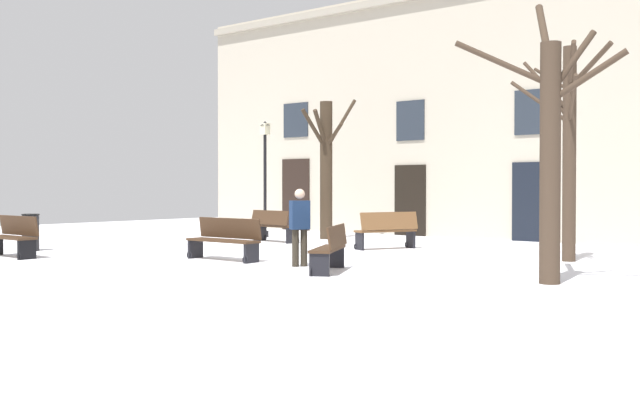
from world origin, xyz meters
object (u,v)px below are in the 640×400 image
object	(u,v)px
bench_near_center_tree	(387,230)
tree_left_of_center	(568,142)
streetlamp	(265,166)
bench_near_lamp	(274,226)
bench_back_to_back_left	(331,248)
person_crossing_plaza	(300,224)
tree_near_facade	(550,148)
tree_center	(326,166)
litter_bin	(31,232)
bench_far_corner	(225,239)
bench_back_to_back_right	(13,236)

from	to	relation	value
bench_near_center_tree	tree_left_of_center	bearing A→B (deg)	113.13
streetlamp	bench_near_lamp	world-z (taller)	streetlamp
bench_back_to_back_left	person_crossing_plaza	bearing A→B (deg)	-136.05
tree_left_of_center	bench_back_to_back_left	distance (m)	5.89
tree_near_facade	tree_left_of_center	xyz separation A→B (m)	(-1.19, 3.84, 0.31)
tree_center	bench_near_center_tree	size ratio (longest dim) A/B	2.55
tree_near_facade	litter_bin	xyz separation A→B (m)	(-12.58, -2.09, -1.78)
litter_bin	tree_center	bearing A→B (deg)	69.51
bench_far_corner	tree_left_of_center	bearing A→B (deg)	37.20
bench_near_center_tree	bench_near_lamp	distance (m)	3.92
bench_far_corner	tree_center	bearing A→B (deg)	110.49
bench_back_to_back_right	bench_near_lamp	bearing A→B (deg)	79.99
tree_center	bench_far_corner	bearing A→B (deg)	-69.30
tree_center	bench_far_corner	distance (m)	7.28
bench_back_to_back_left	streetlamp	bearing A→B (deg)	-156.72
tree_center	tree_left_of_center	bearing A→B (deg)	-14.08
tree_center	bench_near_center_tree	world-z (taller)	tree_center
tree_center	bench_far_corner	size ratio (longest dim) A/B	2.24
tree_center	tree_left_of_center	world-z (taller)	tree_left_of_center
litter_bin	tree_near_facade	bearing A→B (deg)	9.44
streetlamp	bench_far_corner	distance (m)	7.75
bench_near_center_tree	bench_back_to_back_left	size ratio (longest dim) A/B	1.04
tree_left_of_center	bench_far_corner	bearing A→B (deg)	-142.60
tree_near_facade	person_crossing_plaza	xyz separation A→B (m)	(-4.96, -0.60, -1.39)
bench_back_to_back_right	litter_bin	bearing A→B (deg)	138.35
tree_center	streetlamp	size ratio (longest dim) A/B	1.17
bench_far_corner	tree_near_facade	bearing A→B (deg)	5.16
bench_back_to_back_left	person_crossing_plaza	size ratio (longest dim) A/B	1.04
tree_near_facade	streetlamp	xyz separation A→B (m)	(-11.60, 5.36, 0.01)
bench_near_center_tree	bench_near_lamp	size ratio (longest dim) A/B	1.01
bench_near_center_tree	bench_back_to_back_left	distance (m)	5.39
bench_far_corner	person_crossing_plaza	xyz separation A→B (m)	(2.12, 0.06, 0.39)
streetlamp	person_crossing_plaza	xyz separation A→B (m)	(6.64, -5.97, -1.40)
tree_center	tree_near_facade	bearing A→B (deg)	-31.80
person_crossing_plaza	tree_near_facade	bearing A→B (deg)	126.85
bench_back_to_back_right	bench_near_lamp	size ratio (longest dim) A/B	1.00
litter_bin	tree_left_of_center	bearing A→B (deg)	27.51
tree_near_facade	bench_far_corner	xyz separation A→B (m)	(-7.08, -0.67, -1.78)
bench_back_to_back_left	person_crossing_plaza	world-z (taller)	person_crossing_plaza
litter_bin	bench_near_lamp	size ratio (longest dim) A/B	0.55
bench_near_lamp	tree_center	bearing A→B (deg)	-92.17
streetlamp	bench_back_to_back_right	distance (m)	8.79
tree_left_of_center	person_crossing_plaza	world-z (taller)	tree_left_of_center
litter_bin	bench_near_lamp	bearing A→B (deg)	66.26
bench_near_lamp	person_crossing_plaza	xyz separation A→B (m)	(4.95, -4.56, 0.39)
tree_left_of_center	bench_far_corner	distance (m)	7.70
tree_left_of_center	bench_near_lamp	xyz separation A→B (m)	(-8.72, 0.12, -2.09)
bench_far_corner	person_crossing_plaza	distance (m)	2.15
person_crossing_plaza	bench_back_to_back_left	bearing A→B (deg)	101.25
tree_near_facade	tree_center	distance (m)	11.27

